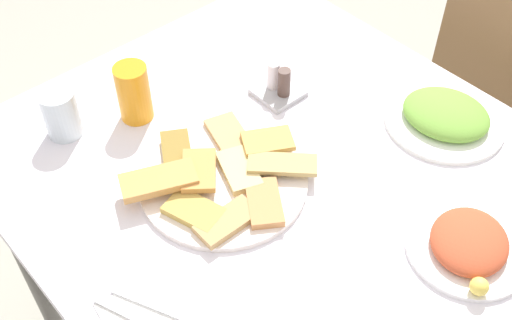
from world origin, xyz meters
name	(u,v)px	position (x,y,z in m)	size (l,w,h in m)	color
dining_table	(276,190)	(0.00, 0.00, 0.64)	(1.01, 0.93, 0.72)	white
pide_platter	(221,179)	(-0.03, -0.11, 0.73)	(0.32, 0.35, 0.05)	white
salad_plate_greens	(445,116)	(0.14, 0.33, 0.74)	(0.24, 0.24, 0.05)	white
salad_plate_rice	(469,244)	(0.36, 0.10, 0.74)	(0.21, 0.21, 0.05)	white
soda_can	(134,93)	(-0.28, -0.12, 0.78)	(0.07, 0.07, 0.12)	orange
drinking_glass	(61,113)	(-0.34, -0.25, 0.77)	(0.07, 0.07, 0.10)	silver
paper_napkin	(158,318)	(0.12, -0.36, 0.72)	(0.15, 0.15, 0.00)	white
spoon	(167,310)	(0.12, -0.34, 0.72)	(0.20, 0.02, 0.01)	silver
condiment_caddy	(278,86)	(-0.14, 0.14, 0.74)	(0.09, 0.09, 0.07)	#B2B2B7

